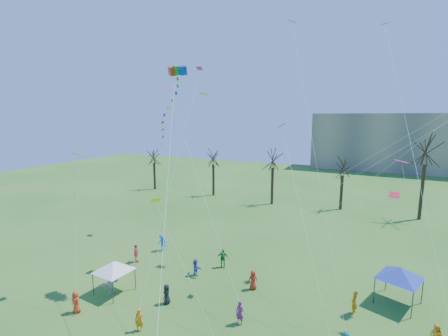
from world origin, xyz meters
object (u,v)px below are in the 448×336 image
at_px(distant_building, 437,143).
at_px(canopy_tent_white, 114,266).
at_px(canopy_tent_blue, 400,273).
at_px(big_box_kite, 169,121).

bearing_deg(distant_building, canopy_tent_white, -113.08).
height_order(canopy_tent_white, canopy_tent_blue, canopy_tent_blue).
height_order(big_box_kite, canopy_tent_white, big_box_kite).
xyz_separation_m(big_box_kite, canopy_tent_white, (-3.54, -3.17, -11.64)).
relative_size(big_box_kite, canopy_tent_white, 6.01).
xyz_separation_m(big_box_kite, canopy_tent_blue, (17.28, 5.05, -11.36)).
bearing_deg(canopy_tent_blue, distant_building, 80.05).
bearing_deg(canopy_tent_blue, big_box_kite, -163.71).
relative_size(big_box_kite, canopy_tent_blue, 5.69).
distance_m(canopy_tent_white, canopy_tent_blue, 22.39).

